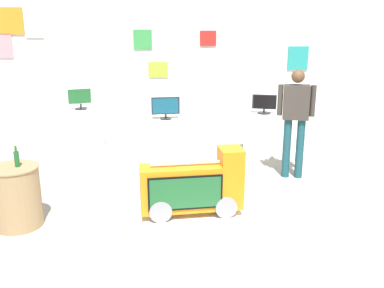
{
  "coord_description": "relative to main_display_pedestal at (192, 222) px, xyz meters",
  "views": [
    {
      "loc": [
        -0.78,
        -4.9,
        2.34
      ],
      "look_at": [
        -0.31,
        0.29,
        0.86
      ],
      "focal_mm": 39.81,
      "sensor_mm": 36.0,
      "label": 1
    }
  ],
  "objects": [
    {
      "name": "ground_plane",
      "position": [
        0.38,
        0.42,
        -0.11
      ],
      "size": [
        30.0,
        30.0,
        0.0
      ],
      "primitive_type": "plane",
      "color": "#A8A091"
    },
    {
      "name": "back_wall_display",
      "position": [
        0.36,
        4.82,
        1.4
      ],
      "size": [
        10.46,
        0.13,
        3.01
      ],
      "color": "silver",
      "rests_on": "ground"
    },
    {
      "name": "main_display_pedestal",
      "position": [
        0.0,
        0.0,
        0.0
      ],
      "size": [
        1.53,
        1.53,
        0.22
      ],
      "primitive_type": "cylinder",
      "color": "white",
      "rests_on": "ground"
    },
    {
      "name": "novelty_firetruck_tv",
      "position": [
        0.02,
        -0.01,
        0.43
      ],
      "size": [
        1.17,
        0.44,
        0.77
      ],
      "color": "gray",
      "rests_on": "main_display_pedestal"
    },
    {
      "name": "display_pedestal_left_rear",
      "position": [
        1.58,
        2.95,
        0.27
      ],
      "size": [
        0.7,
        0.7,
        0.76
      ],
      "primitive_type": "cylinder",
      "color": "white",
      "rests_on": "ground"
    },
    {
      "name": "tv_on_left_rear",
      "position": [
        1.58,
        2.95,
        0.82
      ],
      "size": [
        0.42,
        0.23,
        0.34
      ],
      "color": "black",
      "rests_on": "display_pedestal_left_rear"
    },
    {
      "name": "display_pedestal_center_rear",
      "position": [
        -0.21,
        2.64,
        0.27
      ],
      "size": [
        0.77,
        0.77,
        0.76
      ],
      "primitive_type": "cylinder",
      "color": "white",
      "rests_on": "ground"
    },
    {
      "name": "tv_on_center_rear",
      "position": [
        -0.21,
        2.63,
        0.86
      ],
      "size": [
        0.48,
        0.19,
        0.38
      ],
      "color": "black",
      "rests_on": "display_pedestal_center_rear"
    },
    {
      "name": "display_pedestal_right_rear",
      "position": [
        -1.79,
        3.65,
        0.27
      ],
      "size": [
        0.84,
        0.84,
        0.76
      ],
      "primitive_type": "cylinder",
      "color": "white",
      "rests_on": "ground"
    },
    {
      "name": "tv_on_right_rear",
      "position": [
        -1.79,
        3.64,
        0.86
      ],
      "size": [
        0.45,
        0.22,
        0.4
      ],
      "color": "black",
      "rests_on": "display_pedestal_right_rear"
    },
    {
      "name": "side_table_round",
      "position": [
        -2.05,
        0.34,
        0.27
      ],
      "size": [
        0.58,
        0.58,
        0.74
      ],
      "color": "#9E7F56",
      "rests_on": "ground"
    },
    {
      "name": "bottle_on_side_table",
      "position": [
        -1.99,
        0.34,
        0.73
      ],
      "size": [
        0.06,
        0.06,
        0.25
      ],
      "color": "#195926",
      "rests_on": "side_table_round"
    },
    {
      "name": "shopper_browsing_near_truck",
      "position": [
        1.74,
        1.68,
        0.88
      ],
      "size": [
        0.54,
        0.29,
        1.68
      ],
      "color": "#194751",
      "rests_on": "ground"
    }
  ]
}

